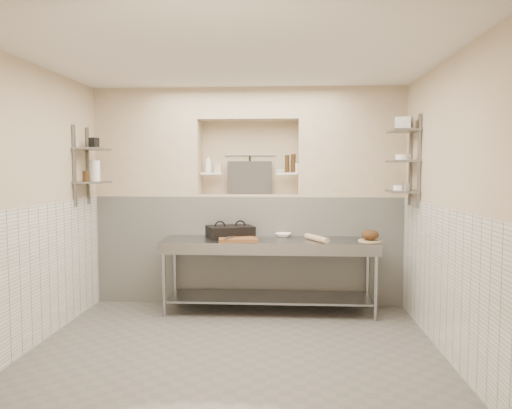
# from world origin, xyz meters

# --- Properties ---
(floor) EXTENTS (4.00, 3.90, 0.10)m
(floor) POSITION_xyz_m (0.00, 0.00, -0.05)
(floor) COLOR #615B56
(floor) RESTS_ON ground
(ceiling) EXTENTS (4.00, 3.90, 0.10)m
(ceiling) POSITION_xyz_m (0.00, 0.00, 2.85)
(ceiling) COLOR silver
(ceiling) RESTS_ON ground
(wall_left) EXTENTS (0.10, 3.90, 2.80)m
(wall_left) POSITION_xyz_m (-2.05, 0.00, 1.40)
(wall_left) COLOR #C4AF8E
(wall_left) RESTS_ON ground
(wall_right) EXTENTS (0.10, 3.90, 2.80)m
(wall_right) POSITION_xyz_m (2.05, 0.00, 1.40)
(wall_right) COLOR #C4AF8E
(wall_right) RESTS_ON ground
(wall_back) EXTENTS (4.00, 0.10, 2.80)m
(wall_back) POSITION_xyz_m (0.00, 2.00, 1.40)
(wall_back) COLOR #C4AF8E
(wall_back) RESTS_ON ground
(wall_front) EXTENTS (4.00, 0.10, 2.80)m
(wall_front) POSITION_xyz_m (0.00, -2.00, 1.40)
(wall_front) COLOR #C4AF8E
(wall_front) RESTS_ON ground
(backwall_lower) EXTENTS (4.00, 0.40, 1.40)m
(backwall_lower) POSITION_xyz_m (0.00, 1.75, 0.70)
(backwall_lower) COLOR silver
(backwall_lower) RESTS_ON floor
(alcove_sill) EXTENTS (1.30, 0.40, 0.02)m
(alcove_sill) POSITION_xyz_m (0.00, 1.75, 1.41)
(alcove_sill) COLOR #C4AF8E
(alcove_sill) RESTS_ON backwall_lower
(backwall_pillar_left) EXTENTS (1.35, 0.40, 1.40)m
(backwall_pillar_left) POSITION_xyz_m (-1.33, 1.75, 2.10)
(backwall_pillar_left) COLOR #C4AF8E
(backwall_pillar_left) RESTS_ON backwall_lower
(backwall_pillar_right) EXTENTS (1.35, 0.40, 1.40)m
(backwall_pillar_right) POSITION_xyz_m (1.33, 1.75, 2.10)
(backwall_pillar_right) COLOR #C4AF8E
(backwall_pillar_right) RESTS_ON backwall_lower
(backwall_header) EXTENTS (1.30, 0.40, 0.40)m
(backwall_header) POSITION_xyz_m (0.00, 1.75, 2.60)
(backwall_header) COLOR #C4AF8E
(backwall_header) RESTS_ON backwall_lower
(wainscot_left) EXTENTS (0.02, 3.90, 1.40)m
(wainscot_left) POSITION_xyz_m (-1.99, 0.00, 0.70)
(wainscot_left) COLOR silver
(wainscot_left) RESTS_ON floor
(wainscot_right) EXTENTS (0.02, 3.90, 1.40)m
(wainscot_right) POSITION_xyz_m (1.99, 0.00, 0.70)
(wainscot_right) COLOR silver
(wainscot_right) RESTS_ON floor
(alcove_shelf_left) EXTENTS (0.28, 0.16, 0.02)m
(alcove_shelf_left) POSITION_xyz_m (-0.50, 1.75, 1.70)
(alcove_shelf_left) COLOR white
(alcove_shelf_left) RESTS_ON backwall_lower
(alcove_shelf_right) EXTENTS (0.28, 0.16, 0.02)m
(alcove_shelf_right) POSITION_xyz_m (0.50, 1.75, 1.70)
(alcove_shelf_right) COLOR white
(alcove_shelf_right) RESTS_ON backwall_lower
(utensil_rail) EXTENTS (0.70, 0.02, 0.02)m
(utensil_rail) POSITION_xyz_m (0.00, 1.92, 1.95)
(utensil_rail) COLOR gray
(utensil_rail) RESTS_ON wall_back
(hanging_steel) EXTENTS (0.02, 0.02, 0.30)m
(hanging_steel) POSITION_xyz_m (0.00, 1.90, 1.78)
(hanging_steel) COLOR black
(hanging_steel) RESTS_ON utensil_rail
(splash_panel) EXTENTS (0.60, 0.08, 0.45)m
(splash_panel) POSITION_xyz_m (0.00, 1.85, 1.64)
(splash_panel) COLOR #383330
(splash_panel) RESTS_ON alcove_sill
(shelf_rail_left_a) EXTENTS (0.03, 0.03, 0.95)m
(shelf_rail_left_a) POSITION_xyz_m (-1.98, 1.25, 1.80)
(shelf_rail_left_a) COLOR slate
(shelf_rail_left_a) RESTS_ON wall_left
(shelf_rail_left_b) EXTENTS (0.03, 0.03, 0.95)m
(shelf_rail_left_b) POSITION_xyz_m (-1.98, 0.85, 1.80)
(shelf_rail_left_b) COLOR slate
(shelf_rail_left_b) RESTS_ON wall_left
(wall_shelf_left_lower) EXTENTS (0.30, 0.50, 0.02)m
(wall_shelf_left_lower) POSITION_xyz_m (-1.84, 1.05, 1.60)
(wall_shelf_left_lower) COLOR slate
(wall_shelf_left_lower) RESTS_ON wall_left
(wall_shelf_left_upper) EXTENTS (0.30, 0.50, 0.03)m
(wall_shelf_left_upper) POSITION_xyz_m (-1.84, 1.05, 2.00)
(wall_shelf_left_upper) COLOR slate
(wall_shelf_left_upper) RESTS_ON wall_left
(shelf_rail_right_a) EXTENTS (0.03, 0.03, 1.05)m
(shelf_rail_right_a) POSITION_xyz_m (1.98, 1.25, 1.85)
(shelf_rail_right_a) COLOR slate
(shelf_rail_right_a) RESTS_ON wall_right
(shelf_rail_right_b) EXTENTS (0.03, 0.03, 1.05)m
(shelf_rail_right_b) POSITION_xyz_m (1.98, 0.85, 1.85)
(shelf_rail_right_b) COLOR slate
(shelf_rail_right_b) RESTS_ON wall_right
(wall_shelf_right_lower) EXTENTS (0.30, 0.50, 0.02)m
(wall_shelf_right_lower) POSITION_xyz_m (1.84, 1.05, 1.50)
(wall_shelf_right_lower) COLOR slate
(wall_shelf_right_lower) RESTS_ON wall_right
(wall_shelf_right_mid) EXTENTS (0.30, 0.50, 0.02)m
(wall_shelf_right_mid) POSITION_xyz_m (1.84, 1.05, 1.85)
(wall_shelf_right_mid) COLOR slate
(wall_shelf_right_mid) RESTS_ON wall_right
(wall_shelf_right_upper) EXTENTS (0.30, 0.50, 0.03)m
(wall_shelf_right_upper) POSITION_xyz_m (1.84, 1.05, 2.20)
(wall_shelf_right_upper) COLOR slate
(wall_shelf_right_upper) RESTS_ON wall_right
(prep_table) EXTENTS (2.60, 0.70, 0.90)m
(prep_table) POSITION_xyz_m (0.29, 1.18, 0.64)
(prep_table) COLOR gray
(prep_table) RESTS_ON floor
(panini_press) EXTENTS (0.66, 0.57, 0.15)m
(panini_press) POSITION_xyz_m (-0.20, 1.31, 0.98)
(panini_press) COLOR black
(panini_press) RESTS_ON prep_table
(cutting_board) EXTENTS (0.50, 0.38, 0.04)m
(cutting_board) POSITION_xyz_m (-0.08, 1.04, 0.92)
(cutting_board) COLOR brown
(cutting_board) RESTS_ON prep_table
(knife_blade) EXTENTS (0.29, 0.04, 0.01)m
(knife_blade) POSITION_xyz_m (0.24, 1.10, 0.95)
(knife_blade) COLOR gray
(knife_blade) RESTS_ON cutting_board
(tongs) EXTENTS (0.11, 0.24, 0.02)m
(tongs) POSITION_xyz_m (-0.17, 0.97, 0.96)
(tongs) COLOR gray
(tongs) RESTS_ON cutting_board
(mixing_bowl) EXTENTS (0.23, 0.23, 0.05)m
(mixing_bowl) POSITION_xyz_m (0.46, 1.44, 0.93)
(mixing_bowl) COLOR white
(mixing_bowl) RESTS_ON prep_table
(rolling_pin) EXTENTS (0.28, 0.44, 0.07)m
(rolling_pin) POSITION_xyz_m (0.86, 1.09, 0.93)
(rolling_pin) COLOR tan
(rolling_pin) RESTS_ON prep_table
(bread_board) EXTENTS (0.28, 0.28, 0.02)m
(bread_board) POSITION_xyz_m (1.49, 1.11, 0.91)
(bread_board) COLOR tan
(bread_board) RESTS_ON prep_table
(bread_loaf) EXTENTS (0.21, 0.21, 0.12)m
(bread_loaf) POSITION_xyz_m (1.49, 1.11, 0.98)
(bread_loaf) COLOR #4C2D19
(bread_loaf) RESTS_ON bread_board
(bottle_soap) EXTENTS (0.10, 0.10, 0.24)m
(bottle_soap) POSITION_xyz_m (-0.54, 1.75, 1.83)
(bottle_soap) COLOR white
(bottle_soap) RESTS_ON alcove_shelf_left
(jar_alcove) EXTENTS (0.08, 0.08, 0.13)m
(jar_alcove) POSITION_xyz_m (-0.42, 1.78, 1.78)
(jar_alcove) COLOR #C4AF8E
(jar_alcove) RESTS_ON alcove_shelf_left
(bowl_alcove) EXTENTS (0.17, 0.17, 0.04)m
(bowl_alcove) POSITION_xyz_m (0.41, 1.73, 1.73)
(bowl_alcove) COLOR white
(bowl_alcove) RESTS_ON alcove_shelf_right
(condiment_a) EXTENTS (0.07, 0.07, 0.24)m
(condiment_a) POSITION_xyz_m (0.58, 1.75, 1.83)
(condiment_a) COLOR #322210
(condiment_a) RESTS_ON alcove_shelf_right
(condiment_b) EXTENTS (0.06, 0.06, 0.23)m
(condiment_b) POSITION_xyz_m (0.50, 1.74, 1.83)
(condiment_b) COLOR #322210
(condiment_b) RESTS_ON alcove_shelf_right
(condiment_c) EXTENTS (0.07, 0.07, 0.12)m
(condiment_c) POSITION_xyz_m (0.63, 1.76, 1.77)
(condiment_c) COLOR white
(condiment_c) RESTS_ON alcove_shelf_right
(jug_left) EXTENTS (0.13, 0.13, 0.25)m
(jug_left) POSITION_xyz_m (-1.84, 1.12, 1.74)
(jug_left) COLOR white
(jug_left) RESTS_ON wall_shelf_left_lower
(jar_left) EXTENTS (0.08, 0.08, 0.13)m
(jar_left) POSITION_xyz_m (-1.84, 0.86, 1.68)
(jar_left) COLOR #322210
(jar_left) RESTS_ON wall_shelf_left_lower
(box_left_upper) EXTENTS (0.12, 0.12, 0.13)m
(box_left_upper) POSITION_xyz_m (-1.84, 1.11, 2.08)
(box_left_upper) COLOR black
(box_left_upper) RESTS_ON wall_shelf_left_upper
(bowl_right) EXTENTS (0.19, 0.19, 0.06)m
(bowl_right) POSITION_xyz_m (1.84, 1.09, 1.54)
(bowl_right) COLOR white
(bowl_right) RESTS_ON wall_shelf_right_lower
(canister_right) EXTENTS (0.09, 0.09, 0.09)m
(canister_right) POSITION_xyz_m (1.84, 0.86, 1.56)
(canister_right) COLOR gray
(canister_right) RESTS_ON wall_shelf_right_lower
(bowl_right_mid) EXTENTS (0.17, 0.17, 0.06)m
(bowl_right_mid) POSITION_xyz_m (1.84, 1.03, 1.89)
(bowl_right_mid) COLOR white
(bowl_right_mid) RESTS_ON wall_shelf_right_mid
(basket_right) EXTENTS (0.24, 0.26, 0.14)m
(basket_right) POSITION_xyz_m (1.84, 1.01, 2.28)
(basket_right) COLOR gray
(basket_right) RESTS_ON wall_shelf_right_upper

